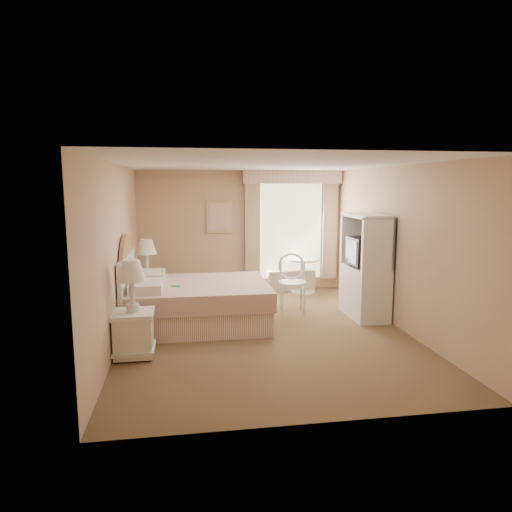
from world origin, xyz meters
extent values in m
cube|color=brown|center=(0.00, 0.00, 0.00)|extent=(4.20, 5.50, 0.01)
cube|color=silver|center=(0.00, 0.00, 2.50)|extent=(4.20, 5.50, 0.01)
cube|color=tan|center=(0.00, 2.75, 1.25)|extent=(4.20, 0.01, 2.50)
cube|color=tan|center=(0.00, -2.75, 1.25)|extent=(4.20, 0.01, 2.50)
cube|color=tan|center=(-2.10, 0.00, 1.25)|extent=(0.01, 5.50, 2.50)
cube|color=tan|center=(2.10, 0.00, 1.25)|extent=(0.01, 5.50, 2.50)
cube|color=white|center=(1.05, 2.72, 1.25)|extent=(1.30, 0.02, 2.00)
cube|color=#CCA88F|center=(0.22, 2.67, 1.25)|extent=(0.30, 0.08, 2.05)
cube|color=#CCA88F|center=(1.88, 2.67, 1.25)|extent=(0.30, 0.08, 2.05)
cube|color=tan|center=(1.05, 2.63, 2.37)|extent=(2.05, 0.20, 0.28)
cube|color=beige|center=(1.05, 2.63, 0.21)|extent=(1.00, 0.22, 0.42)
cube|color=tan|center=(-0.45, 2.72, 1.55)|extent=(0.52, 0.03, 0.62)
cube|color=beige|center=(-0.45, 2.70, 1.55)|extent=(0.42, 0.02, 0.52)
cube|color=tan|center=(-1.00, 0.52, 0.19)|extent=(2.19, 1.67, 0.38)
cube|color=#D2A69D|center=(-1.00, 0.52, 0.52)|extent=(2.25, 1.73, 0.29)
cube|color=beige|center=(-1.74, 0.12, 0.73)|extent=(0.47, 0.65, 0.15)
cube|color=beige|center=(-1.74, 0.91, 0.73)|extent=(0.47, 0.65, 0.15)
cube|color=green|center=(-1.32, 0.36, 0.67)|extent=(0.14, 0.10, 0.01)
cube|color=silver|center=(-2.05, 0.52, 0.57)|extent=(0.06, 1.77, 1.15)
cylinder|color=#A66E58|center=(-2.05, 0.52, 0.68)|extent=(0.05, 1.57, 1.57)
cube|color=white|center=(-1.84, -0.75, 0.28)|extent=(0.47, 0.47, 0.52)
cube|color=white|center=(-1.84, -0.75, 0.57)|extent=(0.52, 0.52, 0.06)
cube|color=white|center=(-1.84, -0.75, 0.10)|extent=(0.52, 0.52, 0.05)
cylinder|color=silver|center=(-1.84, -0.75, 0.65)|extent=(0.17, 0.17, 0.10)
cylinder|color=silver|center=(-1.84, -0.75, 0.86)|extent=(0.07, 0.07, 0.41)
cone|color=white|center=(-1.84, -0.75, 1.14)|extent=(0.37, 0.37, 0.27)
cube|color=white|center=(-1.84, 1.68, 0.27)|extent=(0.47, 0.47, 0.51)
cube|color=white|center=(-1.84, 1.68, 0.56)|extent=(0.51, 0.51, 0.06)
cube|color=white|center=(-1.84, 1.68, 0.10)|extent=(0.51, 0.51, 0.05)
cylinder|color=silver|center=(-1.84, 1.68, 0.64)|extent=(0.16, 0.16, 0.10)
cylinder|color=silver|center=(-1.84, 1.68, 0.84)|extent=(0.07, 0.07, 0.41)
cone|color=white|center=(-1.84, 1.68, 1.12)|extent=(0.37, 0.37, 0.26)
cylinder|color=silver|center=(1.24, 2.40, 0.01)|extent=(0.50, 0.50, 0.03)
cylinder|color=silver|center=(1.24, 2.40, 0.35)|extent=(0.08, 0.08, 0.67)
cylinder|color=white|center=(1.24, 2.40, 0.69)|extent=(0.67, 0.67, 0.04)
cylinder|color=silver|center=(0.48, 0.89, 0.25)|extent=(0.04, 0.04, 0.50)
cylinder|color=silver|center=(0.85, 0.85, 0.25)|extent=(0.04, 0.04, 0.50)
cylinder|color=silver|center=(0.53, 1.27, 0.25)|extent=(0.04, 0.04, 0.50)
cylinder|color=silver|center=(0.90, 1.22, 0.25)|extent=(0.04, 0.04, 0.50)
cylinder|color=white|center=(0.69, 1.06, 0.51)|extent=(0.54, 0.54, 0.04)
torus|color=silver|center=(0.71, 1.21, 0.77)|extent=(0.49, 0.17, 0.47)
cylinder|color=silver|center=(0.53, 1.27, 0.72)|extent=(0.04, 0.04, 0.44)
cylinder|color=silver|center=(0.90, 1.22, 0.72)|extent=(0.04, 0.04, 0.44)
cube|color=white|center=(1.81, 0.53, 0.43)|extent=(0.52, 1.04, 0.85)
cube|color=white|center=(1.81, 0.05, 1.28)|extent=(0.52, 0.08, 0.85)
cube|color=white|center=(1.81, 1.01, 1.28)|extent=(0.52, 0.08, 0.85)
cube|color=white|center=(1.81, 0.53, 1.71)|extent=(0.52, 1.04, 0.06)
cube|color=white|center=(2.05, 0.53, 1.28)|extent=(0.04, 1.04, 0.85)
cube|color=black|center=(1.79, 0.53, 1.12)|extent=(0.45, 0.57, 0.45)
cube|color=black|center=(1.56, 0.53, 1.12)|extent=(0.02, 0.47, 0.38)
camera|label=1|loc=(-1.17, -6.58, 2.20)|focal=32.00mm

